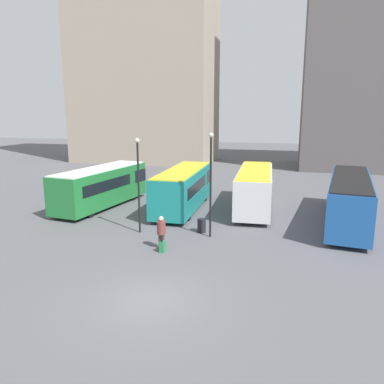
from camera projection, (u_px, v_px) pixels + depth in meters
ground_plane at (148, 300)px, 14.70m from camera, size 160.00×160.00×0.00m
building_block_left at (143, 17)px, 53.48m from camera, size 20.36×10.91×41.29m
bus_0 at (102, 186)px, 29.16m from camera, size 3.78×9.63×3.05m
bus_1 at (184, 187)px, 28.48m from camera, size 2.86×9.62×3.05m
bus_2 at (255, 188)px, 28.34m from camera, size 3.00×9.84×3.05m
bus_3 at (350, 198)px, 24.82m from camera, size 3.92×11.86×3.11m
traveler at (161, 230)px, 20.09m from camera, size 0.50×0.50×1.82m
suitcase at (163, 246)px, 19.75m from camera, size 0.28×0.39×0.87m
lamp_post_0 at (138, 178)px, 22.38m from camera, size 0.28×0.28×5.77m
lamp_post_1 at (211, 177)px, 21.53m from camera, size 0.28×0.28×6.13m
trash_bin at (202, 226)px, 23.01m from camera, size 0.52×0.52×0.85m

